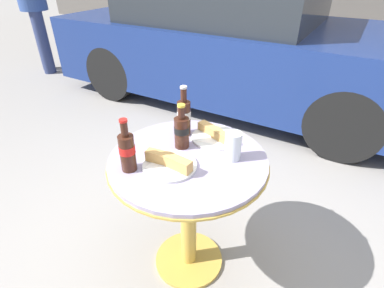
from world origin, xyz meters
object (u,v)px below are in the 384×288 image
bistro_table (188,187)px  lunch_plate_far (215,135)px  lunch_plate_near (170,163)px  cola_bottle_right (184,116)px  cola_bottle_left (182,131)px  cola_bottle_center (127,151)px  parked_car (235,42)px  drinking_glass (233,147)px

bistro_table → lunch_plate_far: bearing=81.3°
bistro_table → lunch_plate_near: (-0.03, -0.10, 0.19)m
lunch_plate_far → lunch_plate_near: bearing=-101.0°
bistro_table → lunch_plate_near: bearing=-105.3°
bistro_table → cola_bottle_right: (-0.12, 0.17, 0.27)m
cola_bottle_left → lunch_plate_far: (0.10, 0.14, -0.07)m
cola_bottle_left → cola_bottle_center: cola_bottle_center is taller
cola_bottle_right → cola_bottle_center: size_ratio=1.08×
lunch_plate_near → parked_car: 2.54m
bistro_table → cola_bottle_left: (-0.07, 0.06, 0.26)m
cola_bottle_left → parked_car: size_ratio=0.05×
cola_bottle_center → parked_car: parked_car is taller
drinking_glass → parked_car: (-0.94, 2.23, -0.12)m
cola_bottle_center → parked_car: 2.60m
cola_bottle_right → parked_car: 2.25m
cola_bottle_left → drinking_glass: 0.25m
cola_bottle_center → lunch_plate_near: cola_bottle_center is taller
lunch_plate_far → parked_car: parked_car is taller
cola_bottle_right → cola_bottle_center: 0.37m
bistro_table → lunch_plate_far: lunch_plate_far is taller
cola_bottle_left → lunch_plate_near: (0.04, -0.17, -0.06)m
drinking_glass → cola_bottle_right: bearing=165.3°
drinking_glass → lunch_plate_near: 0.29m
bistro_table → parked_car: parked_car is taller
cola_bottle_left → drinking_glass: cola_bottle_left is taller
lunch_plate_near → lunch_plate_far: bearing=79.0°
bistro_table → lunch_plate_far: size_ratio=3.06×
cola_bottle_right → bistro_table: bearing=-53.9°
drinking_glass → cola_bottle_left: bearing=-173.3°
cola_bottle_left → drinking_glass: bearing=6.7°
bistro_table → cola_bottle_left: 0.27m
cola_bottle_left → lunch_plate_far: 0.19m
cola_bottle_center → lunch_plate_far: bearing=63.9°
bistro_table → cola_bottle_right: 0.35m
cola_bottle_center → parked_car: bearing=103.2°
bistro_table → drinking_glass: size_ratio=5.64×
cola_bottle_right → lunch_plate_far: bearing=13.5°
lunch_plate_far → cola_bottle_right: bearing=-166.5°
cola_bottle_left → cola_bottle_right: 0.12m
cola_bottle_center → drinking_glass: 0.45m
cola_bottle_left → lunch_plate_far: bearing=54.6°
cola_bottle_left → parked_car: bearing=107.0°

